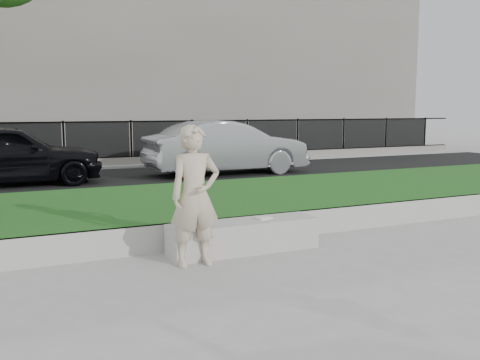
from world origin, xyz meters
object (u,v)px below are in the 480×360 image
car_dark (8,155)px  car_silver (227,147)px  man (195,196)px  stone_bench (244,236)px  book (264,218)px

car_dark → car_silver: bearing=-90.7°
man → car_dark: bearing=103.1°
stone_bench → book: size_ratio=9.87×
car_dark → car_silver: size_ratio=0.96×
car_dark → stone_bench: bearing=-160.7°
stone_bench → car_silver: car_silver is taller
car_silver → man: bearing=153.4°
stone_bench → book: bearing=2.1°
man → car_silver: size_ratio=0.37×
man → book: (1.16, 0.34, -0.45)m
book → car_dark: bearing=100.4°
car_dark → car_silver: car_silver is taller
stone_bench → car_dark: (-2.75, 8.24, 0.62)m
stone_bench → man: bearing=-158.6°
stone_bench → car_silver: bearing=67.8°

